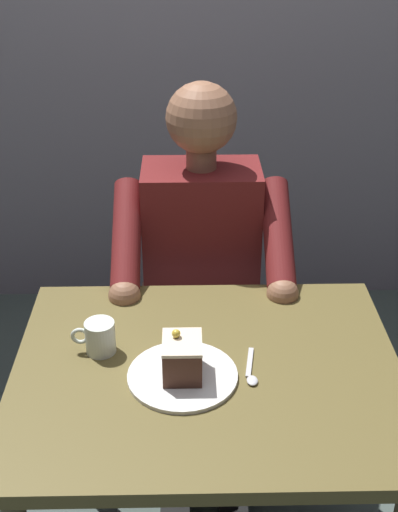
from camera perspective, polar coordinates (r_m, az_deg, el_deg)
The scene contains 7 objects.
dining_table at distance 1.70m, azimuth 0.68°, elevation -11.90°, with size 0.93×0.75×0.73m.
chair at distance 2.35m, azimuth 0.12°, elevation -2.88°, with size 0.42×0.42×0.90m.
seated_person at distance 2.13m, azimuth 0.23°, elevation -1.85°, with size 0.53×0.58×1.25m.
dessert_plate at distance 1.61m, azimuth -1.39°, elevation -9.99°, with size 0.26×0.26×0.01m, color white.
cake_slice at distance 1.58m, azimuth -1.41°, elevation -8.50°, with size 0.09×0.11×0.11m.
coffee_cup at distance 1.68m, azimuth -8.34°, elevation -6.69°, with size 0.11×0.07×0.08m.
dessert_spoon at distance 1.62m, azimuth 4.38°, elevation -9.67°, with size 0.03×0.14×0.01m.
Camera 1 is at (0.05, 1.28, 1.74)m, focal length 47.75 mm.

